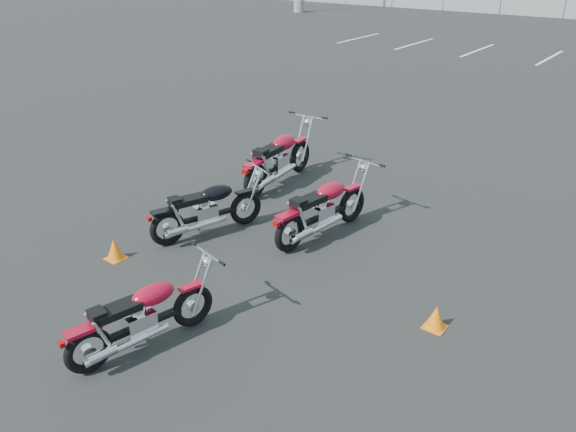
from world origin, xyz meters
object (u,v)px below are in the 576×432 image
Objects in this scene: motorcycle_second_black at (207,209)px; motorcycle_third_red at (323,209)px; motorcycle_front_red at (279,159)px; motorcycle_rear_red at (142,317)px.

motorcycle_second_black is 1.80m from motorcycle_third_red.
motorcycle_second_black is at bearing -80.52° from motorcycle_front_red.
motorcycle_third_red reaches higher than motorcycle_rear_red.
motorcycle_front_red is at bearing 110.37° from motorcycle_rear_red.
motorcycle_second_black is 1.04× the size of motorcycle_rear_red.
motorcycle_front_red is 1.09× the size of motorcycle_third_red.
motorcycle_front_red is 1.17× the size of motorcycle_second_black.
motorcycle_front_red is at bearing 145.32° from motorcycle_third_red.
motorcycle_rear_red is at bearing -69.63° from motorcycle_front_red.
motorcycle_third_red is 1.12× the size of motorcycle_rear_red.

